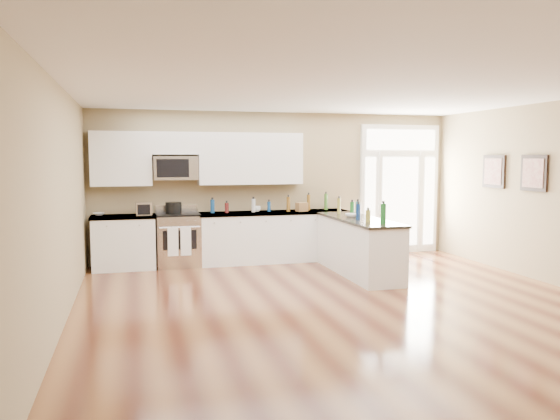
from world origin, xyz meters
The scene contains 20 objects.
ground centered at (0.00, 0.00, 0.00)m, with size 8.00×8.00×0.00m, color #4F2416.
room_shell centered at (0.00, 0.00, 1.71)m, with size 8.00×8.00×8.00m.
back_cabinet_left centered at (-2.87, 3.69, 0.44)m, with size 1.10×0.66×0.94m.
back_cabinet_right centered at (-0.16, 3.69, 0.44)m, with size 2.85×0.66×0.94m.
peninsula_cabinet centered at (0.93, 2.24, 0.43)m, with size 0.69×2.32×0.94m.
upper_cabinet_left centered at (-2.88, 3.83, 1.93)m, with size 1.04×0.33×0.95m, color white.
upper_cabinet_right centered at (-0.57, 3.83, 1.93)m, with size 1.94×0.33×0.95m, color white.
upper_cabinet_short centered at (-1.95, 3.83, 2.20)m, with size 0.82×0.33×0.40m, color white.
microwave centered at (-1.95, 3.80, 1.76)m, with size 0.78×0.41×0.42m.
entry_door centered at (2.55, 3.95, 1.30)m, with size 1.70×0.10×2.60m.
wall_art_near centered at (3.47, 2.20, 1.70)m, with size 0.05×0.58×0.58m.
wall_art_far centered at (3.47, 1.20, 1.70)m, with size 0.05×0.58×0.58m.
kitchen_range centered at (-1.93, 3.69, 0.48)m, with size 0.76×0.68×1.08m.
stockpot centered at (-2.00, 3.68, 1.06)m, with size 0.28×0.28×0.22m, color black.
toaster_oven centered at (-2.52, 3.60, 1.06)m, with size 0.27×0.21×0.23m, color silver.
cardboard_box centered at (0.35, 3.59, 1.02)m, with size 0.20×0.15×0.16m, color brown.
bowl_left centered at (-3.28, 3.83, 0.96)m, with size 0.19×0.19×0.05m, color white.
bowl_peninsula centered at (0.86, 2.41, 0.97)m, with size 0.20×0.20×0.06m, color white.
cup_counter centered at (-0.47, 3.74, 0.99)m, with size 0.13×0.13×0.11m, color white.
counter_bottles centered at (0.36, 2.90, 1.07)m, with size 2.37×2.45×0.32m.
Camera 1 is at (-2.69, -6.12, 1.95)m, focal length 35.00 mm.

